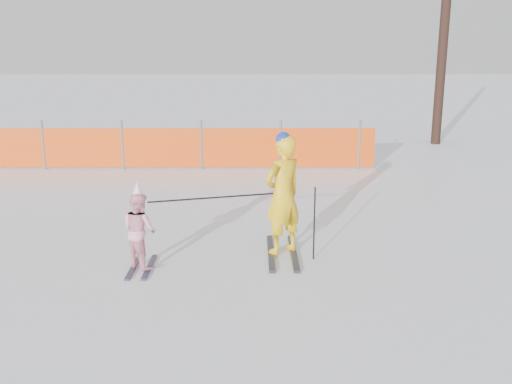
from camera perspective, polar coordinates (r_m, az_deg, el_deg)
ground at (r=8.04m, az=0.01°, el=-7.81°), size 120.00×120.00×0.00m
adult at (r=8.36m, az=2.70°, el=-0.28°), size 0.77×1.52×1.85m
child at (r=8.07m, az=-11.57°, el=-3.68°), size 0.66×0.91×1.26m
ski_poles at (r=8.14m, az=-0.49°, el=-1.56°), size 2.36×0.51×1.09m
safety_fence at (r=15.07m, az=-16.24°, el=4.28°), size 14.42×0.06×1.25m
tree_trunks at (r=19.30m, az=18.26°, el=14.32°), size 0.45×0.75×7.01m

